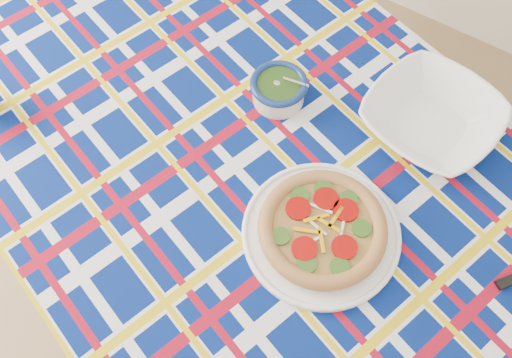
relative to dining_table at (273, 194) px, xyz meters
The scene contains 5 objects.
dining_table is the anchor object (origin of this frame).
tablecloth 0.03m from the dining_table, 91.79° to the right, with size 1.73×1.10×0.11m, color navy, non-canonical shape.
main_focaccia_plate 0.20m from the dining_table, 21.90° to the right, with size 0.34×0.34×0.06m, color olive, non-canonical shape.
pesto_bowl 0.24m from the dining_table, 119.08° to the left, with size 0.13×0.13×0.08m, color #18320D, non-canonical shape.
serving_bowl 0.39m from the dining_table, 53.10° to the left, with size 0.29×0.29×0.07m, color white.
Camera 1 is at (0.26, 0.04, 1.89)m, focal length 40.00 mm.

